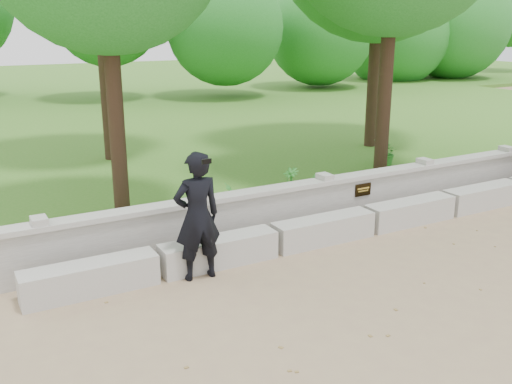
# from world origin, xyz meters

# --- Properties ---
(ground) EXTENTS (80.00, 80.00, 0.00)m
(ground) POSITION_xyz_m (0.00, 0.00, 0.00)
(ground) COLOR #917D59
(ground) RESTS_ON ground
(lawn) EXTENTS (40.00, 22.00, 0.25)m
(lawn) POSITION_xyz_m (0.00, 14.00, 0.12)
(lawn) COLOR #37711C
(lawn) RESTS_ON ground
(concrete_bench) EXTENTS (11.90, 0.45, 0.45)m
(concrete_bench) POSITION_xyz_m (0.00, 1.90, 0.22)
(concrete_bench) COLOR #BBB8B1
(concrete_bench) RESTS_ON ground
(parapet_wall) EXTENTS (12.50, 0.35, 0.90)m
(parapet_wall) POSITION_xyz_m (0.00, 2.60, 0.46)
(parapet_wall) COLOR #B0ADA6
(parapet_wall) RESTS_ON ground
(man_main) EXTENTS (0.72, 0.64, 1.93)m
(man_main) POSITION_xyz_m (-3.47, 1.63, 0.97)
(man_main) COLOR black
(man_main) RESTS_ON ground
(shrub_a) EXTENTS (0.35, 0.38, 0.60)m
(shrub_a) POSITION_xyz_m (-2.04, 3.45, 0.55)
(shrub_a) COLOR #31812B
(shrub_a) RESTS_ON lawn
(shrub_b) EXTENTS (0.36, 0.36, 0.52)m
(shrub_b) POSITION_xyz_m (-0.10, 3.34, 0.51)
(shrub_b) COLOR #31812B
(shrub_b) RESTS_ON lawn
(shrub_c) EXTENTS (0.64, 0.57, 0.65)m
(shrub_c) POSITION_xyz_m (3.00, 4.87, 0.57)
(shrub_c) COLOR #31812B
(shrub_c) RESTS_ON lawn
(shrub_d) EXTENTS (0.40, 0.42, 0.60)m
(shrub_d) POSITION_xyz_m (-0.50, 3.77, 0.55)
(shrub_d) COLOR #31812B
(shrub_d) RESTS_ON lawn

